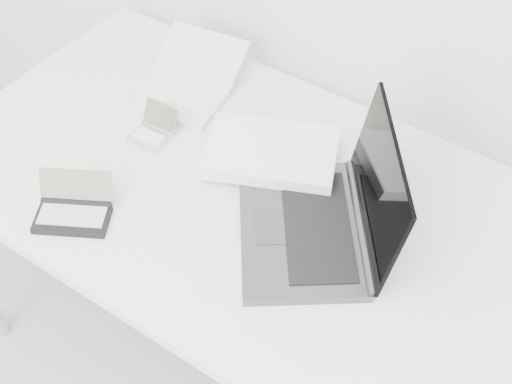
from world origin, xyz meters
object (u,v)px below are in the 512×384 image
Objects in this scene: desk at (277,219)px; netbook_open_white at (184,86)px; laptop_large at (302,190)px; palmtop_charcoal at (74,210)px.

desk is 0.46m from netbook_open_white.
netbook_open_white is at bearing 155.06° from desk.
desk is 0.10m from laptop_large.
netbook_open_white reaches higher than palmtop_charcoal.
netbook_open_white is 0.47m from palmtop_charcoal.
netbook_open_white is 1.60× the size of palmtop_charcoal.
palmtop_charcoal is at bearing -87.62° from laptop_large.
laptop_large reaches higher than desk.
laptop_large reaches higher than palmtop_charcoal.
laptop_large is at bearing -28.43° from netbook_open_white.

